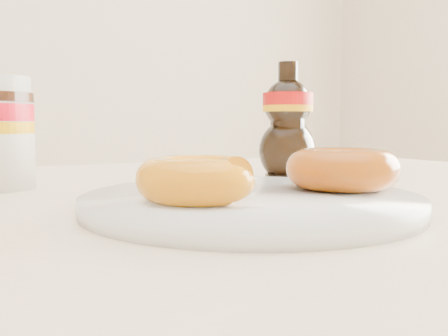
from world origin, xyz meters
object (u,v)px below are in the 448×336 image
donut_bitten (199,179)px  dining_table (163,264)px  donut_whole (342,169)px  syrup_bottle (288,121)px  plate (250,201)px

donut_bitten → dining_table: bearing=78.7°
donut_whole → syrup_bottle: size_ratio=0.66×
dining_table → donut_bitten: donut_bitten is taller
donut_bitten → syrup_bottle: 0.34m
dining_table → donut_whole: donut_whole is taller
plate → syrup_bottle: 0.29m
donut_bitten → donut_whole: donut_whole is taller
donut_bitten → donut_whole: size_ratio=0.94×
dining_table → donut_whole: 0.24m
donut_whole → donut_bitten: bearing=-178.9°
dining_table → donut_whole: (0.13, -0.16, 0.12)m
plate → donut_whole: bearing=-6.3°
donut_bitten → donut_whole: bearing=1.3°
plate → donut_whole: size_ratio=2.77×
plate → donut_bitten: size_ratio=2.95×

